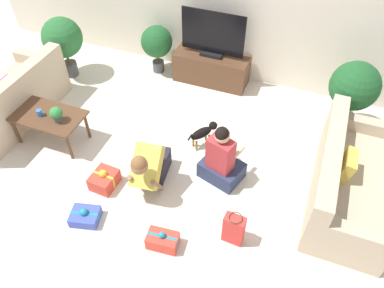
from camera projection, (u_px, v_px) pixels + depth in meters
The scene contains 18 objects.
ground_plane at pixel (148, 176), 4.96m from camera, with size 16.00×16.00×0.00m, color beige.
sofa_left at pixel (10, 104), 5.56m from camera, with size 0.87×1.91×0.84m.
sofa_right at pixel (347, 182), 4.52m from camera, with size 0.87×1.91×0.84m.
coffee_table at pixel (48, 118), 5.15m from camera, with size 1.00×0.57×0.48m.
tv_console at pixel (211, 68), 6.28m from camera, with size 1.23×0.47×0.51m.
tv at pixel (213, 36), 5.86m from camera, with size 1.03×0.20×0.75m.
potted_plant_corner_left at pixel (63, 39), 6.09m from camera, with size 0.66×0.66×1.05m.
potted_plant_back_left at pixel (157, 43), 6.27m from camera, with size 0.53×0.53×0.84m.
potted_plant_corner_right at pixel (354, 89), 5.09m from camera, with size 0.68×0.68×1.12m.
person_kneeling at pixel (150, 166), 4.61m from camera, with size 0.42×0.85×0.82m.
person_sitting at pixel (221, 160), 4.72m from camera, with size 0.61×0.58×0.91m.
dog at pixel (204, 132), 5.23m from camera, with size 0.32×0.44×0.32m.
gift_box_a at pixel (104, 180), 4.79m from camera, with size 0.31×0.36×0.27m.
gift_box_b at pixel (85, 216), 4.44m from camera, with size 0.39×0.34×0.21m.
gift_box_c at pixel (163, 240), 4.19m from camera, with size 0.37×0.25×0.25m.
gift_bag_a at pixel (234, 229), 4.16m from camera, with size 0.24×0.16×0.45m.
mug at pixel (40, 113), 5.07m from camera, with size 0.12×0.08×0.09m.
tabletop_plant at pixel (56, 114), 4.94m from camera, with size 0.17×0.17×0.22m.
Camera 1 is at (1.67, -2.75, 3.85)m, focal length 35.00 mm.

